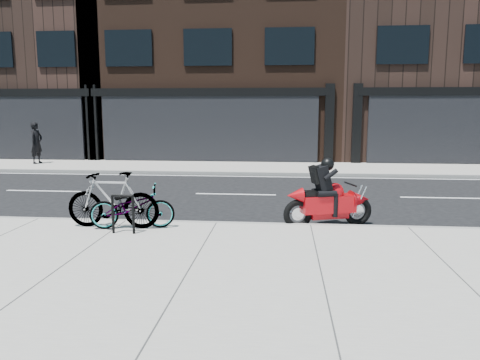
# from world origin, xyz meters

# --- Properties ---
(ground) EXTENTS (120.00, 120.00, 0.00)m
(ground) POSITION_xyz_m (0.00, 0.00, 0.00)
(ground) COLOR black
(ground) RESTS_ON ground
(sidewalk_near) EXTENTS (60.00, 6.00, 0.13)m
(sidewalk_near) POSITION_xyz_m (0.00, -5.00, 0.07)
(sidewalk_near) COLOR gray
(sidewalk_near) RESTS_ON ground
(sidewalk_far) EXTENTS (60.00, 3.50, 0.13)m
(sidewalk_far) POSITION_xyz_m (0.00, 7.75, 0.07)
(sidewalk_far) COLOR gray
(sidewalk_far) RESTS_ON ground
(building_midwest) EXTENTS (10.00, 10.00, 12.00)m
(building_midwest) POSITION_xyz_m (-12.00, 14.50, 6.00)
(building_midwest) COLOR black
(building_midwest) RESTS_ON ground
(building_center) EXTENTS (12.00, 10.00, 14.50)m
(building_center) POSITION_xyz_m (-2.00, 14.50, 7.25)
(building_center) COLOR black
(building_center) RESTS_ON ground
(building_mideast) EXTENTS (12.00, 10.00, 12.50)m
(building_mideast) POSITION_xyz_m (10.00, 14.50, 6.25)
(building_mideast) COLOR black
(building_mideast) RESTS_ON ground
(bike_rack) EXTENTS (0.47, 0.06, 0.78)m
(bike_rack) POSITION_xyz_m (-1.69, -3.00, 0.59)
(bike_rack) COLOR black
(bike_rack) RESTS_ON sidewalk_near
(bicycle_front) EXTENTS (1.79, 0.92, 0.90)m
(bicycle_front) POSITION_xyz_m (-1.64, -2.60, 0.58)
(bicycle_front) COLOR gray
(bicycle_front) RESTS_ON sidewalk_near
(bicycle_rear) EXTENTS (1.95, 0.61, 1.16)m
(bicycle_rear) POSITION_xyz_m (-2.04, -2.60, 0.71)
(bicycle_rear) COLOR gray
(bicycle_rear) RESTS_ON sidewalk_near
(motorcycle) EXTENTS (1.98, 0.88, 1.53)m
(motorcycle) POSITION_xyz_m (2.48, -1.57, 0.62)
(motorcycle) COLOR black
(motorcycle) RESTS_ON ground
(pedestrian) EXTENTS (0.54, 0.72, 1.81)m
(pedestrian) POSITION_xyz_m (-9.37, 7.87, 1.04)
(pedestrian) COLOR black
(pedestrian) RESTS_ON sidewalk_far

